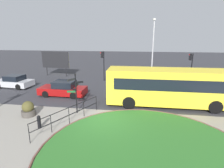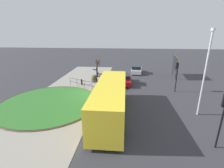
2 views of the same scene
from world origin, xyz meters
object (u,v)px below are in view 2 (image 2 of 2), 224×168
bus_yellow (111,99)px  bollard_foreground (82,82)px  signpost_directional (97,76)px  car_far_lane (125,79)px  traffic_light_near (223,110)px  car_near_lane (136,70)px  lamppost_tall (205,72)px  street_tree_bare (97,67)px  planter_near_signpost (94,79)px  traffic_light_far (177,71)px  billboard_left (175,64)px

bus_yellow → bollard_foreground: bearing=30.6°
signpost_directional → car_far_lane: (-2.59, 3.67, -1.08)m
bus_yellow → traffic_light_near: 8.22m
signpost_directional → car_far_lane: 4.62m
bollard_foreground → traffic_light_near: 17.38m
bus_yellow → car_near_lane: (-16.20, 3.17, -0.99)m
signpost_directional → bollard_foreground: size_ratio=3.52×
car_near_lane → lamppost_tall: (15.36, 4.82, 3.45)m
street_tree_bare → bollard_foreground: bearing=-15.0°
signpost_directional → bus_yellow: bearing=19.9°
planter_near_signpost → street_tree_bare: size_ratio=0.37×
car_near_lane → traffic_light_far: size_ratio=1.13×
bollard_foreground → bus_yellow: (8.42, 5.08, 1.17)m
traffic_light_far → planter_near_signpost: bearing=59.3°
billboard_left → traffic_light_far: bearing=-8.5°
car_far_lane → billboard_left: bearing=-59.6°
lamppost_tall → street_tree_bare: lamppost_tall is taller
bus_yellow → car_far_lane: 9.65m
bollard_foreground → car_near_lane: car_near_lane is taller
car_near_lane → signpost_directional: bearing=153.2°
traffic_light_near → street_tree_bare: 20.36m
bollard_foreground → planter_near_signpost: size_ratio=0.77×
planter_near_signpost → street_tree_bare: (-3.42, -0.15, 1.11)m
signpost_directional → traffic_light_near: 14.41m
signpost_directional → traffic_light_near: traffic_light_near is taller
car_near_lane → billboard_left: (2.04, 6.28, 1.66)m
signpost_directional → bollard_foreground: (-1.48, -2.57, -1.30)m
traffic_light_near → street_tree_bare: bearing=48.3°
car_far_lane → planter_near_signpost: 4.75m
car_near_lane → street_tree_bare: (2.66, -6.88, 0.98)m
bollard_foreground → car_far_lane: size_ratio=0.19×
signpost_directional → street_tree_bare: bearing=-169.7°
signpost_directional → bus_yellow: (6.94, 2.52, -0.12)m
car_near_lane → lamppost_tall: size_ratio=0.56×
traffic_light_near → lamppost_tall: bearing=7.1°
bus_yellow → car_far_lane: bearing=-7.4°
traffic_light_near → lamppost_tall: 4.62m
lamppost_tall → planter_near_signpost: bearing=-128.8°
car_far_lane → car_near_lane: bearing=-15.6°
traffic_light_near → car_far_lane: bearing=40.7°
traffic_light_far → bollard_foreground: bearing=68.7°
lamppost_tall → street_tree_bare: (-12.70, -11.69, -2.47)m
traffic_light_far → billboard_left: (-7.23, 1.88, -0.45)m
car_near_lane → planter_near_signpost: car_near_lane is taller
billboard_left → street_tree_bare: bearing=-81.2°
planter_near_signpost → bus_yellow: bearing=19.4°
car_near_lane → traffic_light_far: traffic_light_far is taller
billboard_left → street_tree_bare: (0.62, -13.16, -0.68)m
billboard_left → bollard_foreground: bearing=-62.3°
car_near_lane → street_tree_bare: bearing=115.9°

